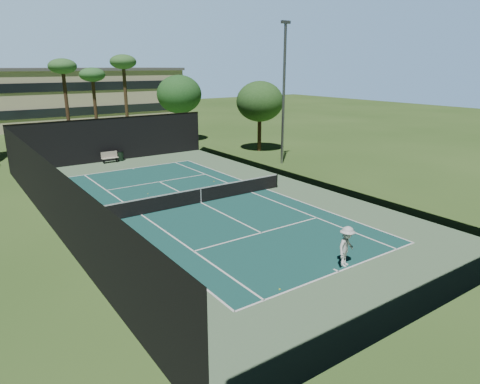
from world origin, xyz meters
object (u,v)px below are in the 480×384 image
(tennis_ball_c, at_px, (214,181))
(park_bench, at_px, (110,157))
(player, at_px, (346,246))
(tennis_ball_d, at_px, (75,201))
(tennis_net, at_px, (201,195))
(tennis_ball_b, at_px, (148,194))
(trash_bin, at_px, (121,156))
(tennis_ball_a, at_px, (280,289))

(tennis_ball_c, xyz_separation_m, park_bench, (-4.27, 11.31, 0.51))
(player, distance_m, tennis_ball_d, 18.26)
(tennis_net, relative_size, tennis_ball_b, 220.60)
(tennis_ball_c, distance_m, park_bench, 12.10)
(tennis_ball_c, distance_m, trash_bin, 11.93)
(tennis_ball_b, bearing_deg, park_bench, 83.87)
(tennis_ball_a, distance_m, tennis_ball_b, 15.52)
(tennis_net, bearing_deg, player, -86.58)
(tennis_net, xyz_separation_m, player, (0.69, -11.62, 0.37))
(tennis_ball_b, relative_size, trash_bin, 0.06)
(tennis_ball_a, distance_m, trash_bin, 27.34)
(park_bench, relative_size, trash_bin, 1.59)
(tennis_ball_d, bearing_deg, tennis_ball_a, -78.19)
(player, relative_size, trash_bin, 1.97)
(player, xyz_separation_m, tennis_ball_c, (2.77, 15.63, -0.89))
(tennis_net, height_order, tennis_ball_b, tennis_net)
(tennis_ball_a, height_order, tennis_ball_c, tennis_ball_a)
(tennis_ball_c, bearing_deg, tennis_ball_a, -112.83)
(tennis_ball_d, distance_m, trash_bin, 12.51)
(park_bench, bearing_deg, tennis_ball_a, -94.90)
(player, bearing_deg, tennis_ball_d, 95.16)
(player, relative_size, tennis_ball_a, 23.85)
(tennis_ball_d, bearing_deg, tennis_net, -37.60)
(tennis_ball_c, bearing_deg, tennis_ball_b, -178.59)
(tennis_ball_a, relative_size, tennis_ball_c, 1.03)
(trash_bin, bearing_deg, tennis_ball_c, -74.63)
(player, height_order, park_bench, player)
(tennis_ball_b, bearing_deg, tennis_ball_d, 165.07)
(tennis_ball_a, relative_size, park_bench, 0.05)
(tennis_net, xyz_separation_m, tennis_ball_d, (-6.61, 5.09, -0.52))
(tennis_net, bearing_deg, tennis_ball_d, 142.40)
(tennis_net, xyz_separation_m, park_bench, (-0.81, 15.31, -0.01))
(tennis_ball_b, height_order, tennis_ball_c, tennis_ball_c)
(player, bearing_deg, park_bench, 74.74)
(tennis_net, relative_size, tennis_ball_d, 174.91)
(tennis_ball_b, distance_m, tennis_ball_c, 5.50)
(tennis_ball_a, relative_size, trash_bin, 0.08)
(tennis_ball_a, height_order, tennis_ball_d, tennis_ball_a)
(tennis_ball_b, bearing_deg, player, -80.01)
(tennis_net, height_order, park_bench, tennis_net)
(tennis_ball_c, relative_size, tennis_ball_d, 1.03)
(tennis_ball_c, relative_size, park_bench, 0.05)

